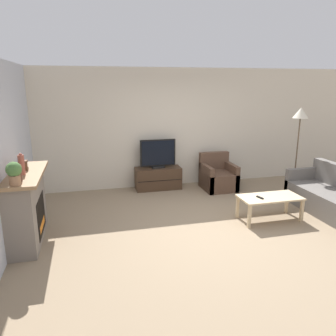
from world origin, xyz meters
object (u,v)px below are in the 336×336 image
potted_plant (14,172)px  remote (260,197)px  coffee_table (270,200)px  mantel_clock (25,165)px  fireplace (27,207)px  armchair (218,177)px  tv (158,155)px  mantel_vase_centre_left (21,164)px  tv_stand (158,178)px  mantel_vase_left (17,172)px  floor_lamp (300,120)px

potted_plant → remote: bearing=6.1°
coffee_table → remote: 0.22m
mantel_clock → fireplace: bearing=-96.7°
armchair → tv: bearing=166.3°
potted_plant → armchair: potted_plant is taller
fireplace → coffee_table: size_ratio=1.38×
remote → mantel_clock: bearing=161.0°
fireplace → tv: bearing=39.1°
potted_plant → armchair: size_ratio=0.38×
remote → coffee_table: bearing=-7.6°
fireplace → mantel_vase_centre_left: (0.02, -0.11, 0.68)m
fireplace → tv_stand: size_ratio=1.44×
potted_plant → tv: bearing=47.1°
mantel_vase_centre_left → coffee_table: mantel_vase_centre_left is taller
mantel_vase_centre_left → tv_stand: mantel_vase_centre_left is taller
mantel_vase_left → fireplace: bearing=92.2°
coffee_table → mantel_vase_left: bearing=-176.6°
mantel_vase_left → coffee_table: 4.06m
mantel_clock → armchair: size_ratio=0.19×
potted_plant → armchair: 4.55m
tv → remote: size_ratio=5.19×
tv_stand → armchair: bearing=-13.8°
fireplace → coffee_table: bearing=-3.0°
fireplace → tv: tv is taller
coffee_table → tv: bearing=124.4°
armchair → coffee_table: bearing=-84.3°
mantel_vase_centre_left → coffee_table: 4.07m
floor_lamp → coffee_table: bearing=-137.6°
mantel_vase_left → floor_lamp: floor_lamp is taller
mantel_clock → tv: mantel_clock is taller
fireplace → potted_plant: potted_plant is taller
mantel_vase_left → mantel_vase_centre_left: mantel_vase_centre_left is taller
tv_stand → floor_lamp: 3.31m
mantel_clock → tv: size_ratio=0.19×
mantel_vase_left → coffee_table: size_ratio=0.24×
mantel_clock → armchair: 4.18m
tv_stand → coffee_table: 2.69m
fireplace → mantel_vase_left: (0.02, -0.45, 0.65)m
floor_lamp → potted_plant: bearing=-162.9°
fireplace → mantel_vase_left: size_ratio=5.68×
mantel_clock → floor_lamp: floor_lamp is taller
tv_stand → floor_lamp: (2.84, -1.01, 1.37)m
mantel_vase_left → tv_stand: mantel_vase_left is taller
tv → floor_lamp: (2.84, -1.01, 0.81)m
remote → armchair: bearing=76.1°
tv_stand → remote: tv_stand is taller
fireplace → mantel_clock: (0.02, 0.15, 0.60)m
mantel_clock → potted_plant: size_ratio=0.48×
mantel_vase_centre_left → floor_lamp: (5.30, 1.11, 0.39)m
mantel_vase_centre_left → coffee_table: (3.97, -0.10, -0.85)m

